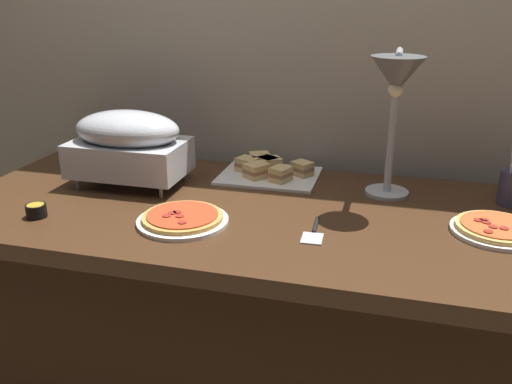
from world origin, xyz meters
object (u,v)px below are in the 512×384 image
Objects in this scene: pizza_plate_center at (497,229)px; sauce_cup_near at (36,210)px; chafing_dish at (128,143)px; sandwich_platter at (268,170)px; heat_lamp at (396,91)px; serving_spatula at (314,232)px; pizza_plate_front at (183,219)px.

pizza_plate_center is 4.12× the size of sauce_cup_near.
chafing_dish is 0.38m from sauce_cup_near.
heat_lamp is at bearing -25.86° from sandwich_platter.
pizza_plate_center is at bearing -23.16° from sandwich_platter.
heat_lamp is at bearing 160.78° from pizza_plate_center.
sandwich_platter is 2.01× the size of serving_spatula.
serving_spatula is at bearing -19.09° from chafing_dish.
serving_spatula is at bearing -61.41° from sandwich_platter.
heat_lamp is 0.47m from pizza_plate_center.
pizza_plate_center is 0.50m from serving_spatula.
heat_lamp is at bearing 52.03° from serving_spatula.
pizza_plate_front is 1.53× the size of serving_spatula.
sauce_cup_near is 0.81m from serving_spatula.
sandwich_platter is at bearing 25.13° from chafing_dish.
pizza_plate_front and pizza_plate_center have the same top height.
sandwich_platter is 0.50m from serving_spatula.
sauce_cup_near is (-0.99, -0.33, -0.34)m from heat_lamp.
pizza_plate_front is 0.87m from pizza_plate_center.
pizza_plate_center is 1.43× the size of serving_spatula.
heat_lamp reaches higher than pizza_plate_center.
chafing_dish is 1.56× the size of pizza_plate_center.
chafing_dish is 1.45× the size of pizza_plate_front.
sandwich_platter is (0.14, 0.47, 0.01)m from pizza_plate_front.
heat_lamp is at bearing 25.39° from pizza_plate_front.
pizza_plate_center is 0.71× the size of sandwich_platter.
serving_spatula is (0.37, 0.03, -0.01)m from pizza_plate_front.
chafing_dish is 0.49m from sandwich_platter.
chafing_dish is 1.17m from pizza_plate_center.
sauce_cup_near reaches higher than pizza_plate_front.
pizza_plate_front is 4.42× the size of sauce_cup_near.
serving_spatula is (0.81, 0.10, -0.02)m from sauce_cup_near.
sauce_cup_near is (-0.13, -0.33, -0.12)m from chafing_dish.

